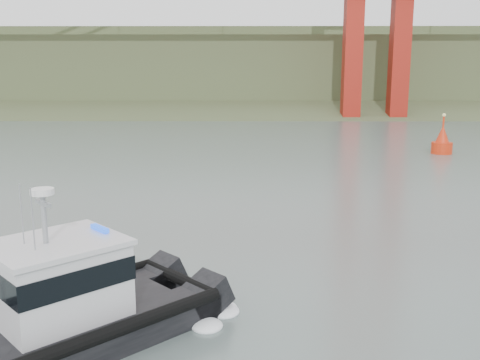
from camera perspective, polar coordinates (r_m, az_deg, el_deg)
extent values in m
plane|color=#576762|center=(19.90, 2.07, -12.21)|extent=(400.00, 400.00, 0.00)
cube|color=#3D512E|center=(110.52, 0.63, 7.25)|extent=(500.00, 44.72, 16.25)
cube|color=#3D512E|center=(138.25, 0.57, 10.57)|extent=(500.00, 70.00, 18.00)
cube|color=#3D512E|center=(163.26, 0.54, 12.45)|extent=(500.00, 60.00, 16.00)
cube|color=black|center=(18.16, -21.57, -14.11)|extent=(8.27, 7.99, 1.12)
cube|color=black|center=(16.06, -18.01, -17.35)|extent=(8.27, 7.99, 1.12)
cube|color=black|center=(16.75, -21.53, -14.63)|extent=(9.00, 8.84, 0.23)
cube|color=silver|center=(16.60, -18.80, -10.20)|extent=(4.37, 4.35, 2.15)
cube|color=black|center=(16.47, -18.89, -8.95)|extent=(4.45, 4.43, 0.70)
cube|color=silver|center=(16.23, -19.06, -6.41)|extent=(4.63, 4.62, 0.15)
cylinder|color=gray|center=(15.91, -20.16, -3.96)|extent=(0.15, 0.15, 1.68)
cylinder|color=white|center=(15.73, -20.36, -1.17)|extent=(0.65, 0.65, 0.17)
cylinder|color=red|center=(57.24, 20.70, 3.11)|extent=(2.04, 2.04, 1.36)
cone|color=red|center=(57.08, 20.80, 4.46)|extent=(1.59, 1.59, 2.04)
cylinder|color=red|center=(56.95, 20.89, 5.82)|extent=(0.18, 0.18, 1.14)
sphere|color=#E5D87F|center=(56.90, 20.94, 6.50)|extent=(0.34, 0.34, 0.34)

